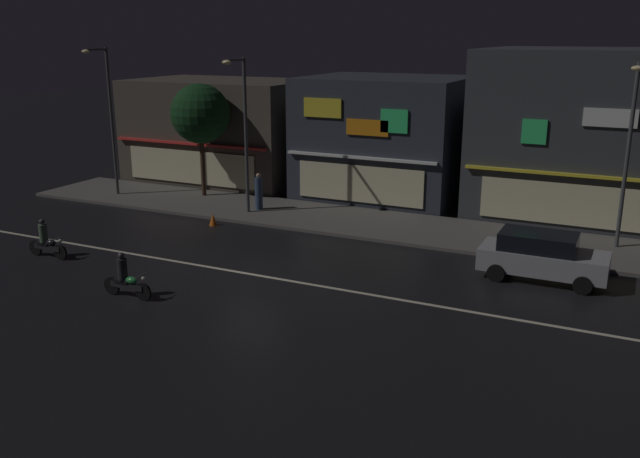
{
  "coord_description": "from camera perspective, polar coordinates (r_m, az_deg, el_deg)",
  "views": [
    {
      "loc": [
        12.29,
        -19.67,
        8.29
      ],
      "look_at": [
        1.25,
        3.3,
        0.99
      ],
      "focal_mm": 38.2,
      "sensor_mm": 36.0,
      "label": 1
    }
  ],
  "objects": [
    {
      "name": "street_tree",
      "position": [
        35.67,
        -10.0,
        9.47
      ],
      "size": [
        3.04,
        3.04,
        5.79
      ],
      "color": "#473323",
      "rests_on": "sidewalk_far"
    },
    {
      "name": "streetlamp_mid",
      "position": [
        31.71,
        -6.46,
        8.78
      ],
      "size": [
        0.44,
        1.64,
        7.17
      ],
      "color": "#47494C",
      "rests_on": "sidewalk_far"
    },
    {
      "name": "traffic_cone",
      "position": [
        30.98,
        -8.95,
        0.8
      ],
      "size": [
        0.36,
        0.36,
        0.55
      ],
      "primitive_type": "cone",
      "color": "orange",
      "rests_on": "ground"
    },
    {
      "name": "storefront_right_block",
      "position": [
        40.43,
        -8.17,
        8.17
      ],
      "size": [
        10.19,
        6.7,
        5.8
      ],
      "color": "#4C443A",
      "rests_on": "ground"
    },
    {
      "name": "streetlamp_east",
      "position": [
        28.53,
        24.47,
        6.67
      ],
      "size": [
        0.44,
        1.64,
        7.18
      ],
      "color": "#47494C",
      "rests_on": "sidewalk_far"
    },
    {
      "name": "storefront_center_block",
      "position": [
        34.88,
        21.91,
        7.51
      ],
      "size": [
        10.24,
        9.17,
        7.68
      ],
      "color": "#383A3F",
      "rests_on": "ground"
    },
    {
      "name": "pedestrian_on_sidewalk",
      "position": [
        32.88,
        -5.16,
        3.04
      ],
      "size": [
        0.37,
        0.37,
        1.77
      ],
      "rotation": [
        0.0,
        0.0,
        4.61
      ],
      "color": "#334766",
      "rests_on": "sidewalk_far"
    },
    {
      "name": "storefront_left_block",
      "position": [
        36.04,
        5.51,
        7.64
      ],
      "size": [
        8.11,
        7.1,
        6.21
      ],
      "color": "#2D333D",
      "rests_on": "ground"
    },
    {
      "name": "ground_plane",
      "position": [
        24.63,
        -5.97,
        -3.77
      ],
      "size": [
        140.0,
        140.0,
        0.0
      ],
      "primitive_type": "plane",
      "color": "black"
    },
    {
      "name": "streetlamp_west",
      "position": [
        36.89,
        -17.33,
        9.47
      ],
      "size": [
        0.44,
        1.64,
        7.53
      ],
      "color": "#47494C",
      "rests_on": "sidewalk_far"
    },
    {
      "name": "sidewalk_far",
      "position": [
        31.36,
        1.65,
        0.79
      ],
      "size": [
        33.39,
        4.72,
        0.14
      ],
      "primitive_type": "cube",
      "color": "#5B5954",
      "rests_on": "ground"
    },
    {
      "name": "parked_car_near_kerb",
      "position": [
        24.95,
        18.08,
        -2.14
      ],
      "size": [
        4.3,
        1.98,
        1.67
      ],
      "rotation": [
        0.0,
        0.0,
        3.14
      ],
      "color": "#9EA0A5",
      "rests_on": "ground"
    },
    {
      "name": "lane_divider_stripe",
      "position": [
        24.63,
        -5.97,
        -3.76
      ],
      "size": [
        31.73,
        0.16,
        0.01
      ],
      "primitive_type": "cube",
      "color": "beige",
      "rests_on": "ground"
    },
    {
      "name": "motorcycle_following",
      "position": [
        23.09,
        -15.99,
        -4.03
      ],
      "size": [
        1.9,
        0.6,
        1.52
      ],
      "rotation": [
        0.0,
        0.0,
        3.25
      ],
      "color": "black",
      "rests_on": "ground"
    },
    {
      "name": "motorcycle_lead",
      "position": [
        28.19,
        -21.97,
        -0.97
      ],
      "size": [
        1.9,
        0.6,
        1.52
      ],
      "rotation": [
        0.0,
        0.0,
        3.15
      ],
      "color": "black",
      "rests_on": "ground"
    }
  ]
}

